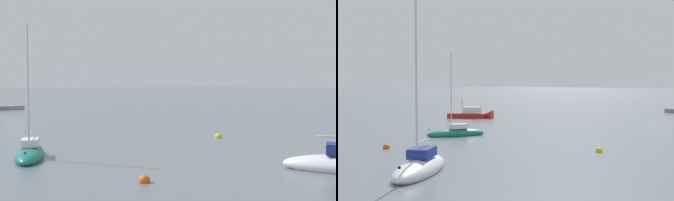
# 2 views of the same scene
# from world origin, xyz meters

# --- Properties ---
(ground_plane) EXTENTS (500.00, 500.00, 0.00)m
(ground_plane) POSITION_xyz_m (0.00, 0.00, 0.00)
(ground_plane) COLOR slate
(sailboat_teal_near) EXTENTS (3.98, 6.28, 8.77)m
(sailboat_teal_near) POSITION_xyz_m (7.73, 30.83, 0.30)
(sailboat_teal_near) COLOR #197266
(sailboat_teal_near) RESTS_ON ground_plane
(mooring_buoy_near) EXTENTS (0.57, 0.57, 0.57)m
(mooring_buoy_near) POSITION_xyz_m (-8.81, 30.66, 0.10)
(mooring_buoy_near) COLOR yellow
(mooring_buoy_near) RESTS_ON ground_plane
(mooring_buoy_mid) EXTENTS (0.57, 0.57, 0.57)m
(mooring_buoy_mid) POSITION_xyz_m (5.34, 40.73, 0.10)
(mooring_buoy_mid) COLOR #EA5914
(mooring_buoy_mid) RESTS_ON ground_plane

